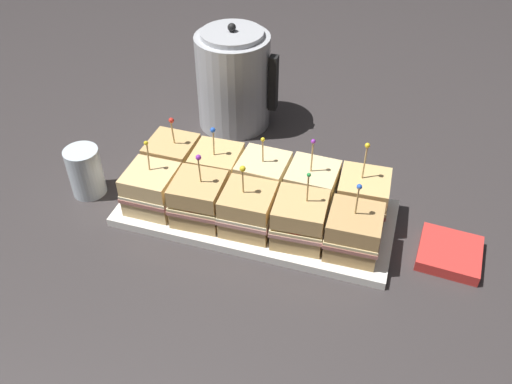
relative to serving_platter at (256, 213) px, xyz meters
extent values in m
plane|color=#383333|center=(0.00, 0.00, -0.01)|extent=(6.00, 6.00, 0.00)
cube|color=white|center=(0.00, 0.00, 0.00)|extent=(0.57, 0.24, 0.01)
cube|color=white|center=(0.00, 0.00, 0.01)|extent=(0.57, 0.24, 0.01)
cube|color=#DBB77A|center=(-0.21, -0.05, 0.03)|extent=(0.10, 0.10, 0.04)
cube|color=#B26B60|center=(-0.21, -0.05, 0.05)|extent=(0.10, 0.10, 0.01)
cube|color=beige|center=(-0.21, -0.05, 0.06)|extent=(0.10, 0.10, 0.01)
cube|color=#E8C281|center=(-0.21, -0.05, 0.08)|extent=(0.10, 0.10, 0.04)
cylinder|color=tan|center=(-0.21, -0.04, 0.13)|extent=(0.00, 0.01, 0.08)
sphere|color=yellow|center=(-0.21, -0.04, 0.16)|extent=(0.01, 0.01, 0.01)
cube|color=tan|center=(-0.10, -0.05, 0.03)|extent=(0.10, 0.10, 0.04)
cube|color=tan|center=(-0.10, -0.05, 0.05)|extent=(0.11, 0.11, 0.01)
cube|color=beige|center=(-0.10, -0.05, 0.06)|extent=(0.11, 0.11, 0.01)
cylinder|color=red|center=(-0.10, -0.07, 0.06)|extent=(0.06, 0.06, 0.00)
cube|color=tan|center=(-0.10, -0.05, 0.09)|extent=(0.10, 0.10, 0.04)
cylinder|color=tan|center=(-0.10, -0.05, 0.13)|extent=(0.00, 0.01, 0.07)
sphere|color=purple|center=(-0.10, -0.05, 0.16)|extent=(0.01, 0.01, 0.01)
cube|color=tan|center=(0.00, -0.05, 0.03)|extent=(0.10, 0.10, 0.04)
cube|color=tan|center=(0.00, -0.05, 0.05)|extent=(0.11, 0.11, 0.01)
cube|color=beige|center=(0.00, -0.05, 0.06)|extent=(0.10, 0.10, 0.01)
cube|color=tan|center=(0.00, -0.05, 0.08)|extent=(0.10, 0.10, 0.04)
cylinder|color=tan|center=(-0.01, -0.05, 0.12)|extent=(0.00, 0.01, 0.07)
sphere|color=yellow|center=(-0.01, -0.05, 0.16)|extent=(0.01, 0.01, 0.01)
cube|color=tan|center=(0.11, -0.05, 0.03)|extent=(0.10, 0.10, 0.04)
cube|color=tan|center=(0.11, -0.05, 0.05)|extent=(0.11, 0.11, 0.01)
cube|color=beige|center=(0.11, -0.05, 0.06)|extent=(0.11, 0.11, 0.01)
cylinder|color=red|center=(0.11, -0.07, 0.06)|extent=(0.06, 0.06, 0.00)
cube|color=tan|center=(0.11, -0.05, 0.09)|extent=(0.10, 0.10, 0.04)
cylinder|color=tan|center=(0.12, -0.05, 0.13)|extent=(0.00, 0.01, 0.08)
sphere|color=green|center=(0.12, -0.05, 0.17)|extent=(0.01, 0.01, 0.01)
cube|color=tan|center=(0.21, -0.05, 0.03)|extent=(0.10, 0.10, 0.04)
cube|color=#B26B60|center=(0.21, -0.05, 0.05)|extent=(0.11, 0.11, 0.01)
cube|color=beige|center=(0.21, -0.05, 0.06)|extent=(0.10, 0.10, 0.01)
cube|color=tan|center=(0.21, -0.05, 0.08)|extent=(0.10, 0.10, 0.04)
cylinder|color=tan|center=(0.21, -0.05, 0.13)|extent=(0.00, 0.01, 0.08)
sphere|color=blue|center=(0.21, -0.05, 0.17)|extent=(0.01, 0.01, 0.01)
cube|color=tan|center=(-0.21, 0.05, 0.03)|extent=(0.10, 0.10, 0.04)
cube|color=#B26B60|center=(-0.21, 0.05, 0.05)|extent=(0.10, 0.10, 0.01)
cube|color=beige|center=(-0.21, 0.05, 0.06)|extent=(0.10, 0.10, 0.01)
cylinder|color=red|center=(-0.21, 0.04, 0.06)|extent=(0.06, 0.06, 0.00)
cube|color=tan|center=(-0.21, 0.05, 0.09)|extent=(0.10, 0.10, 0.04)
cylinder|color=tan|center=(-0.20, 0.05, 0.13)|extent=(0.00, 0.01, 0.07)
sphere|color=red|center=(-0.20, 0.05, 0.16)|extent=(0.01, 0.01, 0.01)
cube|color=tan|center=(-0.11, 0.05, 0.03)|extent=(0.10, 0.10, 0.04)
cube|color=tan|center=(-0.11, 0.05, 0.05)|extent=(0.11, 0.11, 0.01)
cube|color=beige|center=(-0.11, 0.05, 0.06)|extent=(0.10, 0.10, 0.01)
cube|color=#E0B771|center=(-0.11, 0.05, 0.08)|extent=(0.10, 0.10, 0.04)
cylinder|color=tan|center=(-0.11, 0.04, 0.13)|extent=(0.00, 0.01, 0.07)
sphere|color=blue|center=(-0.11, 0.04, 0.16)|extent=(0.01, 0.01, 0.01)
cube|color=beige|center=(0.00, 0.05, 0.03)|extent=(0.10, 0.10, 0.04)
cube|color=tan|center=(0.00, 0.05, 0.05)|extent=(0.11, 0.11, 0.01)
cube|color=beige|center=(0.00, 0.05, 0.06)|extent=(0.11, 0.11, 0.01)
cylinder|color=red|center=(0.00, 0.03, 0.06)|extent=(0.08, 0.08, 0.00)
cube|color=beige|center=(0.00, 0.05, 0.09)|extent=(0.10, 0.10, 0.04)
cylinder|color=tan|center=(0.00, 0.05, 0.13)|extent=(0.00, 0.01, 0.07)
sphere|color=yellow|center=(0.00, 0.05, 0.16)|extent=(0.01, 0.01, 0.01)
cube|color=beige|center=(0.11, 0.05, 0.03)|extent=(0.10, 0.10, 0.04)
cube|color=tan|center=(0.11, 0.05, 0.05)|extent=(0.11, 0.11, 0.01)
cube|color=beige|center=(0.11, 0.05, 0.06)|extent=(0.10, 0.10, 0.01)
cylinder|color=red|center=(0.11, 0.03, 0.06)|extent=(0.07, 0.07, 0.00)
cube|color=beige|center=(0.11, 0.05, 0.09)|extent=(0.10, 0.10, 0.04)
cylinder|color=tan|center=(0.10, 0.05, 0.14)|extent=(0.00, 0.00, 0.08)
sphere|color=purple|center=(0.10, 0.05, 0.18)|extent=(0.01, 0.01, 0.01)
cube|color=tan|center=(0.21, 0.05, 0.03)|extent=(0.10, 0.10, 0.04)
cube|color=#B26B60|center=(0.21, 0.05, 0.05)|extent=(0.11, 0.11, 0.01)
cube|color=beige|center=(0.21, 0.05, 0.06)|extent=(0.11, 0.11, 0.01)
cylinder|color=red|center=(0.21, 0.04, 0.06)|extent=(0.06, 0.06, 0.00)
cube|color=#E0B771|center=(0.21, 0.05, 0.09)|extent=(0.10, 0.10, 0.04)
cylinder|color=tan|center=(0.20, 0.06, 0.14)|extent=(0.00, 0.01, 0.09)
sphere|color=yellow|center=(0.20, 0.06, 0.18)|extent=(0.01, 0.01, 0.01)
cylinder|color=#B7BABF|center=(-0.16, 0.33, 0.11)|extent=(0.18, 0.18, 0.24)
cylinder|color=#B7BABF|center=(-0.16, 0.33, 0.24)|extent=(0.15, 0.15, 0.01)
sphere|color=black|center=(-0.16, 0.33, 0.25)|extent=(0.02, 0.02, 0.02)
cube|color=black|center=(-0.06, 0.33, 0.12)|extent=(0.02, 0.02, 0.14)
cylinder|color=silver|center=(-0.38, -0.03, 0.05)|extent=(0.07, 0.07, 0.11)
cube|color=red|center=(0.40, 0.00, 0.00)|extent=(0.12, 0.12, 0.02)
camera|label=1|loc=(0.25, -0.81, 0.78)|focal=38.00mm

